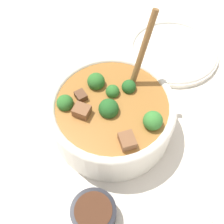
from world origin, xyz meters
The scene contains 4 objects.
ground_plane centered at (0.00, 0.00, 0.00)m, with size 4.00×4.00×0.00m, color silver.
stew_bowl centered at (0.00, 0.00, 0.05)m, with size 0.25×0.25×0.23m.
condiment_bowl centered at (-0.04, 0.19, 0.02)m, with size 0.08×0.08×0.04m.
empty_plate centered at (-0.06, -0.27, 0.01)m, with size 0.24×0.24×0.02m.
Camera 1 is at (-0.12, 0.29, 0.53)m, focal length 45.00 mm.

